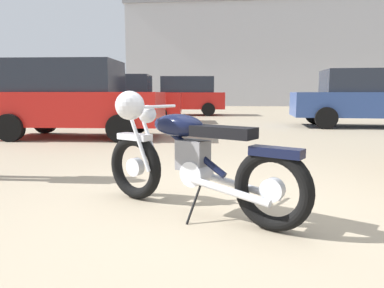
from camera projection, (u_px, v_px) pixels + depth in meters
The scene contains 8 objects.
ground_plane at pixel (224, 211), 3.22m from camera, with size 80.00×80.00×0.00m, color gray.
vintage_motorcycle at pixel (188, 157), 3.13m from camera, with size 1.85×1.15×1.07m.
red_hatchback_near at pixel (122, 99), 12.90m from camera, with size 4.35×2.24×1.67m.
blue_hatchback_right at pixel (74, 98), 8.43m from camera, with size 3.96×1.94×1.78m.
silver_sedan_mid at pixel (376, 96), 10.98m from camera, with size 4.79×2.18×1.74m.
dark_sedan_left at pixel (87, 97), 17.99m from camera, with size 4.42×2.42×1.67m.
pale_sedan_back at pixel (184, 95), 16.96m from camera, with size 4.04×2.11×1.78m.
industrial_building at pixel (249, 57), 33.70m from camera, with size 20.39×12.46×19.06m.
Camera 1 is at (0.01, -3.12, 1.04)m, focal length 33.90 mm.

